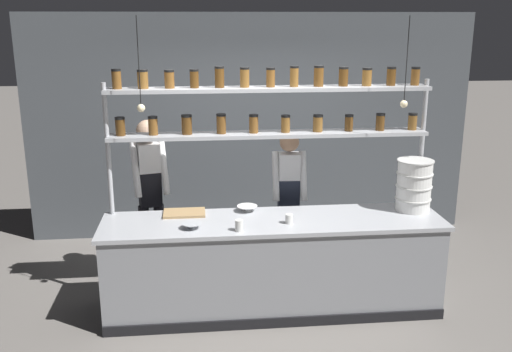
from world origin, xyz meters
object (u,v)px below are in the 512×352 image
Objects in this scene: spice_shelf_unit at (268,114)px; chef_center at (289,196)px; container_stack at (414,185)px; prep_bowl_center_front at (247,209)px; cutting_board at (184,213)px; prep_bowl_near_left at (192,226)px; serving_cup_front at (289,219)px; chef_left at (150,189)px; serving_cup_by_board at (239,225)px.

spice_shelf_unit is 1.92× the size of chef_center.
container_stack is at bearing -7.65° from spice_shelf_unit.
container_stack is 1.64m from prep_bowl_center_front.
cutting_board is 0.41m from prep_bowl_near_left.
serving_cup_front reaches higher than prep_bowl_near_left.
container_stack reaches higher than serving_cup_front.
prep_bowl_center_front is 2.26× the size of serving_cup_front.
chef_center is at bearing 42.83° from prep_bowl_center_front.
cutting_board is at bearing -154.59° from chef_center.
chef_center is 1.34m from prep_bowl_near_left.
spice_shelf_unit is at bearing 107.97° from serving_cup_front.
serving_cup_front is (0.89, 0.04, 0.02)m from prep_bowl_near_left.
spice_shelf_unit reaches higher than cutting_board.
serving_cup_front is (1.33, -0.90, -0.05)m from chef_left.
container_stack is 2.75× the size of prep_bowl_near_left.
chef_left is (-1.18, 0.45, -0.84)m from spice_shelf_unit.
prep_bowl_center_front is (-1.62, 0.13, -0.23)m from container_stack.
serving_cup_front is at bearing 16.96° from serving_cup_by_board.
container_stack reaches higher than prep_bowl_near_left.
spice_shelf_unit reaches higher than serving_cup_by_board.
chef_left is at bearing 114.96° from prep_bowl_near_left.
prep_bowl_near_left is 0.89m from serving_cup_front.
prep_bowl_center_front is (0.61, 0.02, 0.01)m from cutting_board.
chef_left is 1.04m from prep_bowl_near_left.
prep_bowl_center_front is (-0.21, -0.06, -0.92)m from spice_shelf_unit.
spice_shelf_unit reaches higher than container_stack.
prep_bowl_center_front is at bearing -134.96° from chef_center.
chef_left is 3.46× the size of container_stack.
serving_cup_front is (-1.27, -0.26, -0.21)m from container_stack.
chef_left reaches higher than chef_center.
prep_bowl_near_left is (-0.74, -0.49, -0.92)m from spice_shelf_unit.
serving_cup_by_board is (0.85, -1.04, -0.05)m from chef_left.
container_stack reaches higher than cutting_board.
serving_cup_by_board is at bearing -65.39° from chef_left.
prep_bowl_center_front reaches higher than cutting_board.
chef_left is 17.02× the size of serving_cup_by_board.
cutting_board is at bearing 159.54° from serving_cup_front.
chef_center is at bearing 153.38° from container_stack.
container_stack is 2.19m from prep_bowl_near_left.
chef_center reaches higher than prep_bowl_near_left.
chef_center is 8.74× the size of prep_bowl_near_left.
cutting_board is at bearing -177.97° from prep_bowl_center_front.
spice_shelf_unit is 1.77× the size of chef_left.
chef_center is at bearing 58.32° from serving_cup_by_board.
cutting_board is at bearing -173.99° from spice_shelf_unit.
container_stack is 1.80m from serving_cup_by_board.
spice_shelf_unit is 1.05m from chef_center.
container_stack is 4.92× the size of serving_cup_by_board.
cutting_board is 3.89× the size of serving_cup_by_board.
spice_shelf_unit reaches higher than prep_bowl_center_front.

